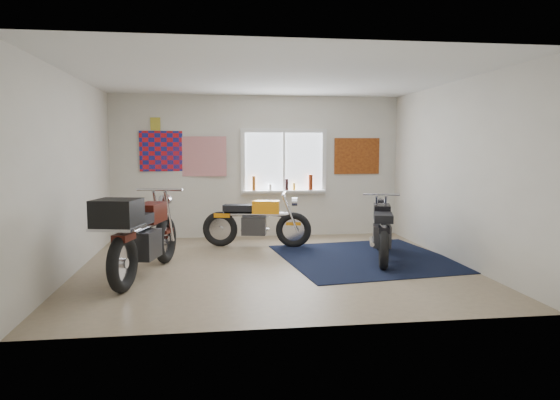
{
  "coord_description": "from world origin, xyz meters",
  "views": [
    {
      "loc": [
        -0.84,
        -7.05,
        1.71
      ],
      "look_at": [
        0.15,
        0.4,
        0.92
      ],
      "focal_mm": 32.0,
      "sensor_mm": 36.0,
      "label": 1
    }
  ],
  "objects": [
    {
      "name": "triumph_poster",
      "position": [
        1.95,
        2.48,
        1.55
      ],
      "size": [
        0.9,
        0.03,
        0.7
      ],
      "primitive_type": "cube",
      "color": "#A54C14",
      "rests_on": "room_shell"
    },
    {
      "name": "ground",
      "position": [
        0.0,
        0.0,
        0.0
      ],
      "size": [
        5.5,
        5.5,
        0.0
      ],
      "primitive_type": "plane",
      "color": "#9E896B",
      "rests_on": "ground"
    },
    {
      "name": "black_chrome_bike",
      "position": [
        1.7,
        0.22,
        0.43
      ],
      "size": [
        0.76,
        1.87,
        0.98
      ],
      "rotation": [
        0.0,
        0.0,
        1.28
      ],
      "color": "black",
      "rests_on": "navy_rug"
    },
    {
      "name": "yellow_triumph",
      "position": [
        -0.13,
        1.47,
        0.42
      ],
      "size": [
        1.88,
        0.62,
        0.95
      ],
      "rotation": [
        0.0,
        0.0,
        -0.2
      ],
      "color": "black",
      "rests_on": "ground"
    },
    {
      "name": "flag_display",
      "position": [
        -1.9,
        2.48,
        2.15
      ],
      "size": [
        1.6,
        0.1,
        1.17
      ],
      "color": "red",
      "rests_on": "room_shell"
    },
    {
      "name": "navy_rug",
      "position": [
        1.49,
        0.32,
        0.01
      ],
      "size": [
        2.81,
        2.9,
        0.01
      ],
      "primitive_type": "cube",
      "rotation": [
        0.0,
        0.0,
        0.13
      ],
      "color": "black",
      "rests_on": "ground"
    },
    {
      "name": "room_shell",
      "position": [
        0.0,
        0.0,
        1.64
      ],
      "size": [
        5.5,
        5.5,
        5.5
      ],
      "color": "white",
      "rests_on": "ground"
    },
    {
      "name": "maroon_tourer",
      "position": [
        -1.79,
        -0.49,
        0.59
      ],
      "size": [
        0.96,
        2.23,
        1.14
      ],
      "rotation": [
        0.0,
        0.0,
        1.33
      ],
      "color": "black",
      "rests_on": "ground"
    },
    {
      "name": "window_assembly",
      "position": [
        0.5,
        2.47,
        1.37
      ],
      "size": [
        1.66,
        0.17,
        1.26
      ],
      "color": "white",
      "rests_on": "room_shell"
    },
    {
      "name": "oil_bottles",
      "position": [
        0.58,
        2.4,
        1.03
      ],
      "size": [
        1.18,
        0.09,
        0.3
      ],
      "color": "#984C16",
      "rests_on": "window_assembly"
    }
  ]
}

